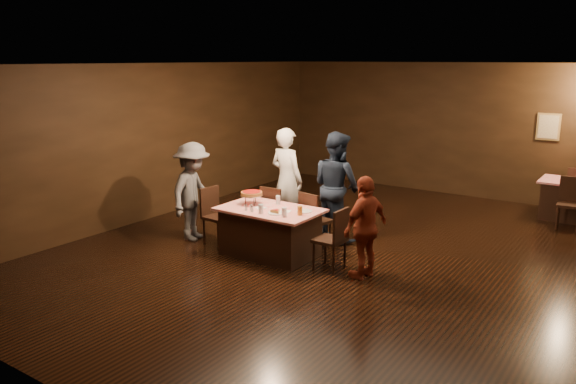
# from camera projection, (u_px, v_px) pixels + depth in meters

# --- Properties ---
(room) EXTENTS (10.00, 10.04, 3.02)m
(room) POSITION_uv_depth(u_px,v_px,m) (339.00, 121.00, 8.75)
(room) COLOR black
(room) RESTS_ON ground
(main_table) EXTENTS (1.60, 1.00, 0.77)m
(main_table) POSITION_uv_depth(u_px,v_px,m) (270.00, 232.00, 8.96)
(main_table) COLOR red
(main_table) RESTS_ON ground
(back_table) EXTENTS (1.30, 0.90, 0.77)m
(back_table) POSITION_uv_depth(u_px,v_px,m) (575.00, 201.00, 10.92)
(back_table) COLOR red
(back_table) RESTS_ON ground
(chair_far_left) EXTENTS (0.43, 0.43, 0.95)m
(chair_far_left) POSITION_uv_depth(u_px,v_px,m) (277.00, 212.00, 9.76)
(chair_far_left) COLOR black
(chair_far_left) RESTS_ON ground
(chair_far_right) EXTENTS (0.50, 0.50, 0.95)m
(chair_far_right) POSITION_uv_depth(u_px,v_px,m) (316.00, 219.00, 9.33)
(chair_far_right) COLOR black
(chair_far_right) RESTS_ON ground
(chair_end_left) EXTENTS (0.45, 0.45, 0.95)m
(chair_end_left) POSITION_uv_depth(u_px,v_px,m) (218.00, 216.00, 9.55)
(chair_end_left) COLOR black
(chair_end_left) RESTS_ON ground
(chair_end_right) EXTENTS (0.42, 0.42, 0.95)m
(chair_end_right) POSITION_uv_depth(u_px,v_px,m) (330.00, 239.00, 8.34)
(chair_end_right) COLOR black
(chair_end_right) RESTS_ON ground
(chair_back_near) EXTENTS (0.45, 0.45, 0.95)m
(chair_back_near) POSITION_uv_depth(u_px,v_px,m) (570.00, 204.00, 10.33)
(chair_back_near) COLOR black
(chair_back_near) RESTS_ON ground
(diner_white_jacket) EXTENTS (0.75, 0.55, 1.89)m
(diner_white_jacket) POSITION_uv_depth(u_px,v_px,m) (287.00, 180.00, 10.13)
(diner_white_jacket) COLOR white
(diner_white_jacket) RESTS_ON ground
(diner_navy_hoodie) EXTENTS (1.11, 0.99, 1.89)m
(diner_navy_hoodie) POSITION_uv_depth(u_px,v_px,m) (336.00, 186.00, 9.63)
(diner_navy_hoodie) COLOR #151E2F
(diner_navy_hoodie) RESTS_ON ground
(diner_grey_knit) EXTENTS (0.86, 1.21, 1.71)m
(diner_grey_knit) POSITION_uv_depth(u_px,v_px,m) (193.00, 192.00, 9.65)
(diner_grey_knit) COLOR #57575C
(diner_grey_knit) RESTS_ON ground
(diner_red_shirt) EXTENTS (0.54, 0.93, 1.50)m
(diner_red_shirt) POSITION_uv_depth(u_px,v_px,m) (366.00, 227.00, 7.97)
(diner_red_shirt) COLOR maroon
(diner_red_shirt) RESTS_ON ground
(pizza_stand) EXTENTS (0.38, 0.38, 0.22)m
(pizza_stand) POSITION_uv_depth(u_px,v_px,m) (252.00, 193.00, 9.09)
(pizza_stand) COLOR black
(pizza_stand) RESTS_ON main_table
(plate_with_slice) EXTENTS (0.25, 0.25, 0.06)m
(plate_with_slice) POSITION_uv_depth(u_px,v_px,m) (276.00, 212.00, 8.59)
(plate_with_slice) COLOR white
(plate_with_slice) RESTS_ON main_table
(plate_empty) EXTENTS (0.25, 0.25, 0.01)m
(plate_empty) POSITION_uv_depth(u_px,v_px,m) (304.00, 211.00, 8.69)
(plate_empty) COLOR white
(plate_empty) RESTS_ON main_table
(glass_front_left) EXTENTS (0.08, 0.08, 0.14)m
(glass_front_left) POSITION_uv_depth(u_px,v_px,m) (261.00, 209.00, 8.59)
(glass_front_left) COLOR silver
(glass_front_left) RESTS_ON main_table
(glass_front_right) EXTENTS (0.08, 0.08, 0.14)m
(glass_front_right) POSITION_uv_depth(u_px,v_px,m) (284.00, 212.00, 8.41)
(glass_front_right) COLOR silver
(glass_front_right) RESTS_ON main_table
(glass_amber) EXTENTS (0.08, 0.08, 0.14)m
(glass_amber) POSITION_uv_depth(u_px,v_px,m) (300.00, 211.00, 8.49)
(glass_amber) COLOR #BF7F26
(glass_amber) RESTS_ON main_table
(glass_back) EXTENTS (0.08, 0.08, 0.14)m
(glass_back) POSITION_uv_depth(u_px,v_px,m) (278.00, 200.00, 9.13)
(glass_back) COLOR silver
(glass_back) RESTS_ON main_table
(condiments) EXTENTS (0.17, 0.10, 0.09)m
(condiments) POSITION_uv_depth(u_px,v_px,m) (250.00, 208.00, 8.73)
(condiments) COLOR silver
(condiments) RESTS_ON main_table
(napkin_center) EXTENTS (0.19, 0.19, 0.01)m
(napkin_center) POSITION_uv_depth(u_px,v_px,m) (285.00, 211.00, 8.71)
(napkin_center) COLOR white
(napkin_center) RESTS_ON main_table
(napkin_left) EXTENTS (0.21, 0.21, 0.01)m
(napkin_left) POSITION_uv_depth(u_px,v_px,m) (260.00, 208.00, 8.92)
(napkin_left) COLOR white
(napkin_left) RESTS_ON main_table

